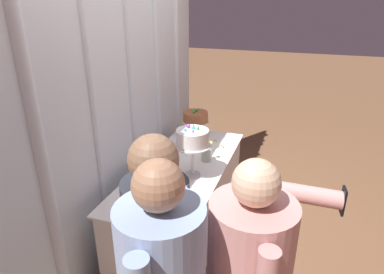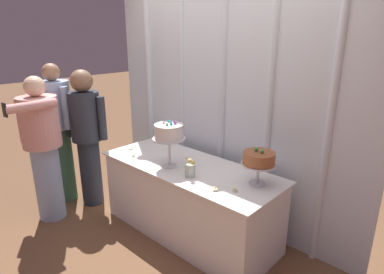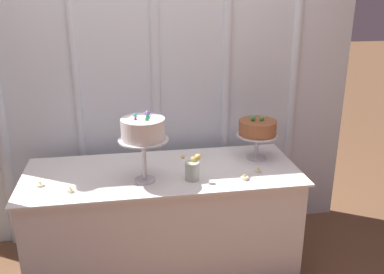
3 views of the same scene
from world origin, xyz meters
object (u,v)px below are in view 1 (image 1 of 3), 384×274
Objects in this scene: cake_display_nearleft at (192,139)px; guest_man_dark_suit at (158,259)px; flower_vase at (206,154)px; tealight_near_left at (183,204)px; cake_table at (183,201)px; tealight_near_right at (221,146)px; tealight_far_left at (157,217)px; cake_display_nearright at (195,118)px; tealight_far_right at (215,141)px.

guest_man_dark_suit reaches higher than cake_display_nearleft.
flower_vase reaches higher than tealight_near_left.
cake_table is 0.66m from tealight_near_right.
cake_table is at bearing 7.37° from tealight_far_left.
tealight_near_left reaches higher than cake_table.
tealight_far_left is (-0.94, 0.07, -0.06)m from flower_vase.
cake_display_nearright is 0.32m from tealight_far_right.
tealight_near_left is at bearing 179.64° from tealight_near_right.
flower_vase reaches higher than tealight_far_right.
cake_display_nearleft is at bearing -3.05° from tealight_far_left.
cake_display_nearleft is (-0.12, -0.13, 0.69)m from cake_table.
tealight_far_right is (0.12, 0.10, -0.00)m from tealight_near_right.
cake_display_nearleft is 0.39m from flower_vase.
tealight_near_left is 0.74× the size of tealight_near_right.
tealight_near_right is at bearing -9.96° from flower_vase.
cake_display_nearleft is 0.55m from tealight_near_left.
guest_man_dark_suit reaches higher than flower_vase.
tealight_near_left is (-1.25, -0.33, -0.20)m from cake_display_nearright.
cake_display_nearleft is 0.70m from tealight_near_right.
tealight_near_left is at bearing -31.52° from tealight_far_left.
guest_man_dark_suit is (-1.25, -0.33, 0.49)m from cake_table.
cake_display_nearright is (0.68, 0.11, 0.58)m from cake_table.
cake_display_nearleft is 12.48× the size of tealight_near_left.
guest_man_dark_suit is (-1.75, -0.11, 0.12)m from tealight_near_right.
cake_table is at bearing 136.59° from flower_vase.
cake_display_nearleft reaches higher than cake_table.
cake_table is 40.89× the size of tealight_far_right.
cake_display_nearright is 8.67× the size of tealight_near_left.
cake_table is 0.71m from tealight_near_left.
tealight_far_right is at bearing -11.31° from cake_table.
cake_display_nearleft is at bearing -179.36° from tealight_far_right.
tealight_far_left is 1.37× the size of tealight_near_left.
cake_display_nearright is 6.34× the size of tealight_far_left.
flower_vase is 0.94m from tealight_far_left.
guest_man_dark_suit reaches higher than tealight_near_left.
guest_man_dark_suit is (-1.87, -0.21, 0.12)m from tealight_far_right.
cake_display_nearleft is 1.16m from guest_man_dark_suit.
cake_display_nearleft is 0.81m from tealight_far_right.
flower_vase is (0.30, -0.03, -0.26)m from cake_display_nearleft.
tealight_near_left is 0.82× the size of tealight_far_right.
tealight_near_right is at bearing -118.58° from cake_display_nearright.
flower_vase is at bearing -174.71° from tealight_far_right.
tealight_near_left is (-0.57, -0.22, 0.37)m from cake_table.
cake_display_nearleft reaches higher than flower_vase.
flower_vase is at bearing -6.32° from cake_display_nearleft.
guest_man_dark_suit is at bearing -173.34° from flower_vase.
tealight_near_left is (-0.74, -0.05, -0.06)m from flower_vase.
cake_display_nearright is 1.70× the size of flower_vase.
cake_display_nearleft is at bearing -163.20° from cake_display_nearright.
flower_vase is 0.45m from tealight_far_right.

